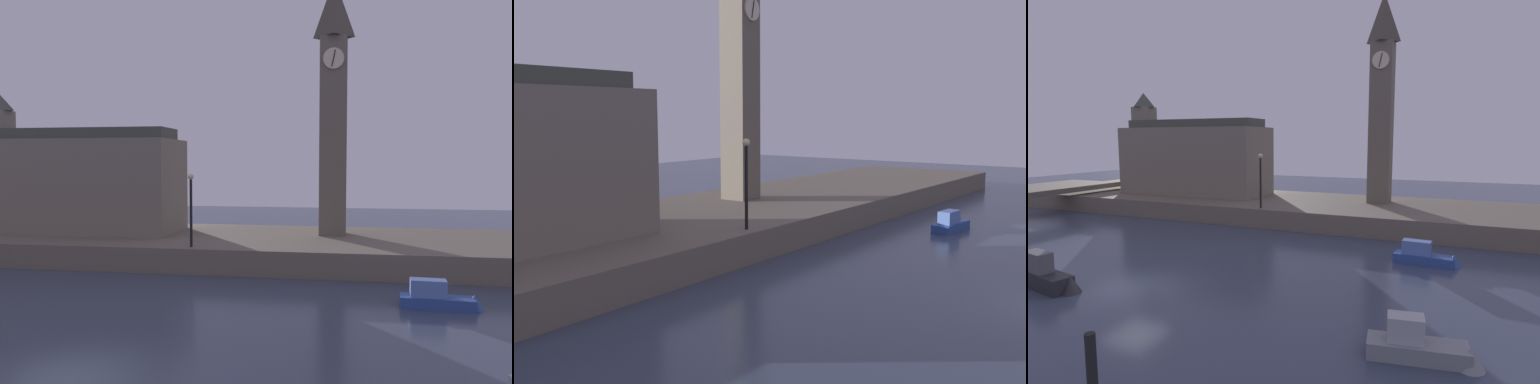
{
  "view_description": "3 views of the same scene",
  "coord_description": "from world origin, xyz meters",
  "views": [
    {
      "loc": [
        7.98,
        -14.2,
        6.45
      ],
      "look_at": [
        2.76,
        17.37,
        4.63
      ],
      "focal_mm": 36.07,
      "sensor_mm": 36.0,
      "label": 1
    },
    {
      "loc": [
        -23.53,
        -2.97,
        7.03
      ],
      "look_at": [
        3.62,
        16.49,
        2.72
      ],
      "focal_mm": 43.12,
      "sensor_mm": 36.0,
      "label": 2
    },
    {
      "loc": [
        14.08,
        -14.66,
        6.89
      ],
      "look_at": [
        0.38,
        17.03,
        2.57
      ],
      "focal_mm": 29.25,
      "sensor_mm": 36.0,
      "label": 3
    }
  ],
  "objects": [
    {
      "name": "clock_tower",
      "position": [
        7.43,
        21.54,
        10.53
      ],
      "size": [
        2.0,
        2.06,
        17.42
      ],
      "color": "#6B6051",
      "rests_on": "far_embankment"
    },
    {
      "name": "far_embankment",
      "position": [
        0.0,
        20.0,
        0.75
      ],
      "size": [
        70.0,
        12.0,
        1.5
      ],
      "primitive_type": "cube",
      "color": "#6B6051",
      "rests_on": "ground"
    },
    {
      "name": "ground_plane",
      "position": [
        0.0,
        0.0,
        0.0
      ],
      "size": [
        120.0,
        120.0,
        0.0
      ],
      "primitive_type": "plane",
      "color": "#384256"
    },
    {
      "name": "parliament_hall",
      "position": [
        -11.25,
        20.57,
        5.14
      ],
      "size": [
        14.79,
        5.76,
        10.31
      ],
      "color": "slate",
      "rests_on": "far_embankment"
    },
    {
      "name": "boat_tour_blue",
      "position": [
        12.49,
        9.31,
        0.43
      ],
      "size": [
        3.73,
        1.31,
        1.39
      ],
      "color": "#2D4C93",
      "rests_on": "ground"
    },
    {
      "name": "streetlamp",
      "position": [
        -0.68,
        14.79,
        4.17
      ],
      "size": [
        0.36,
        0.36,
        4.33
      ],
      "color": "black",
      "rests_on": "far_embankment"
    }
  ]
}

